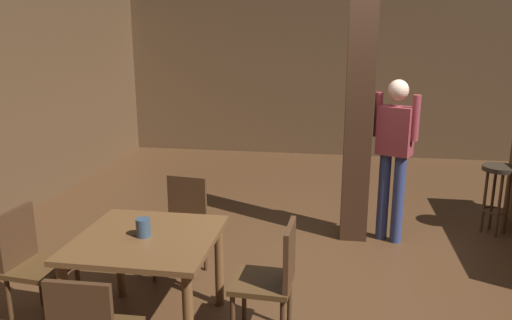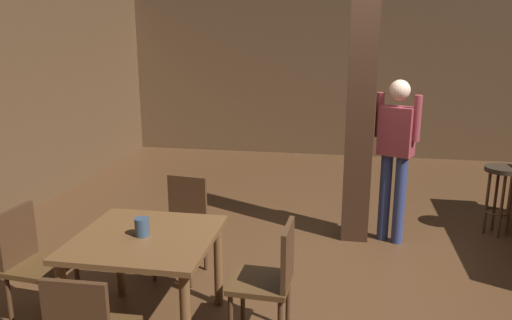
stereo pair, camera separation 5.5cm
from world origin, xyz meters
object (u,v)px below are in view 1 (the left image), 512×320
Objects in this scene: chair_north at (183,221)px; dining_table at (147,251)px; napkin_cup at (143,228)px; bar_stool_near at (498,183)px; chair_east at (273,276)px; chair_west at (32,260)px; standing_person at (394,150)px.

dining_table is at bearing -88.21° from chair_north.
chair_north is 0.98m from napkin_cup.
napkin_cup is 3.93m from bar_stool_near.
chair_east is at bearing 0.81° from dining_table.
dining_table is 1.12× the size of chair_north.
chair_west is 3.51m from standing_person.
chair_east is at bearing 1.18° from napkin_cup.
standing_person reaches higher than bar_stool_near.
chair_west is at bearing -178.37° from dining_table.
bar_stool_near is (4.00, 2.41, 0.08)m from chair_west.
chair_east reaches higher than dining_table.
chair_east is at bearing 1.22° from chair_west.
napkin_cup is (-0.94, -0.02, 0.31)m from chair_east.
dining_table is 3.91m from bar_stool_near.
chair_west is 0.95m from napkin_cup.
dining_table is 0.19m from napkin_cup.
chair_north is 2.28m from standing_person.
chair_north is (-0.95, 0.91, 0.00)m from chair_east.
dining_table is at bearing -142.29° from bar_stool_near.
napkin_cup reaches higher than bar_stool_near.
napkin_cup is (-0.02, -0.01, 0.19)m from dining_table.
chair_west is 0.52× the size of standing_person.
dining_table is 1.29× the size of bar_stool_near.
standing_person is (1.92, 2.00, 0.37)m from dining_table.
chair_north is 0.52× the size of standing_person.
standing_person is (1.94, 2.00, 0.18)m from napkin_cup.
chair_east and chair_north have the same top height.
standing_person is at bearing 45.99° from napkin_cup.
bar_stool_near is at bearing 18.42° from standing_person.
chair_west is at bearing -178.73° from napkin_cup.
chair_west reaches higher than napkin_cup.
chair_west is 1.00× the size of chair_north.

